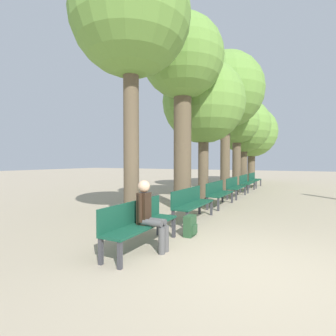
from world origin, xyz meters
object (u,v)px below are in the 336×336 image
at_px(tree_row_0, 131,19).
at_px(tree_row_2, 204,103).
at_px(bench_row_0, 139,221).
at_px(backpack, 190,226).
at_px(bench_row_3, 235,186).
at_px(tree_row_5, 243,126).
at_px(bench_row_5, 254,179).
at_px(tree_row_4, 237,123).
at_px(bench_row_4, 246,182).
at_px(tree_row_1, 183,63).
at_px(tree_row_6, 252,132).
at_px(tree_row_3, 225,91).
at_px(bench_row_1, 191,201).
at_px(person_seated, 149,213).
at_px(bench_row_2, 218,192).

bearing_deg(tree_row_0, tree_row_2, 90.00).
xyz_separation_m(bench_row_0, backpack, (0.52, 1.11, -0.28)).
distance_m(bench_row_3, tree_row_5, 6.70).
xyz_separation_m(bench_row_5, tree_row_4, (-0.84, -0.84, 3.21)).
height_order(bench_row_4, backpack, bench_row_4).
relative_size(bench_row_4, bench_row_5, 1.00).
xyz_separation_m(tree_row_1, tree_row_5, (0.00, 9.37, -0.90)).
bearing_deg(tree_row_2, tree_row_6, 90.00).
bearing_deg(tree_row_5, tree_row_3, -90.00).
xyz_separation_m(bench_row_1, tree_row_0, (-0.84, -1.47, 4.18)).
distance_m(tree_row_0, tree_row_2, 4.83).
bearing_deg(bench_row_4, bench_row_5, 90.00).
relative_size(bench_row_0, bench_row_5, 1.00).
bearing_deg(tree_row_6, person_seated, -86.27).
distance_m(tree_row_1, tree_row_5, 9.41).
bearing_deg(bench_row_5, bench_row_4, -90.00).
relative_size(bench_row_1, tree_row_3, 0.27).
distance_m(bench_row_0, person_seated, 0.27).
height_order(tree_row_4, tree_row_6, tree_row_6).
bearing_deg(tree_row_0, bench_row_1, 60.30).
bearing_deg(tree_row_6, backpack, -84.84).
height_order(bench_row_1, tree_row_2, tree_row_2).
height_order(bench_row_0, tree_row_6, tree_row_6).
bearing_deg(bench_row_2, tree_row_1, -126.76).
height_order(tree_row_1, tree_row_5, tree_row_1).
height_order(tree_row_3, backpack, tree_row_3).
height_order(tree_row_0, backpack, tree_row_0).
bearing_deg(person_seated, bench_row_3, 91.71).
xyz_separation_m(bench_row_1, tree_row_4, (-0.84, 8.92, 3.21)).
height_order(bench_row_4, tree_row_1, tree_row_1).
bearing_deg(tree_row_5, tree_row_2, -90.00).
xyz_separation_m(tree_row_0, tree_row_4, (0.00, 10.38, -0.98)).
xyz_separation_m(tree_row_0, backpack, (1.36, 0.14, -4.47)).
bearing_deg(tree_row_0, person_seated, -42.32).
relative_size(tree_row_1, backpack, 14.37).
distance_m(tree_row_5, backpack, 12.59).
height_order(bench_row_1, tree_row_0, tree_row_0).
bearing_deg(bench_row_0, bench_row_1, 90.00).
bearing_deg(tree_row_6, tree_row_5, -90.00).
xyz_separation_m(tree_row_3, tree_row_4, (0.00, 2.49, -1.24)).
xyz_separation_m(bench_row_1, backpack, (0.52, -1.32, -0.28)).
relative_size(tree_row_4, tree_row_5, 0.92).
relative_size(bench_row_3, tree_row_3, 0.27).
relative_size(bench_row_2, backpack, 4.31).
height_order(tree_row_0, tree_row_1, tree_row_1).
relative_size(bench_row_1, bench_row_4, 1.00).
bearing_deg(bench_row_5, bench_row_2, -90.00).
relative_size(tree_row_0, tree_row_4, 1.20).
distance_m(tree_row_2, tree_row_3, 3.37).
distance_m(bench_row_1, tree_row_4, 9.51).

